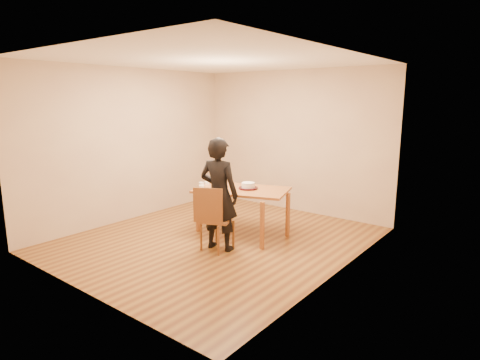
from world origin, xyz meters
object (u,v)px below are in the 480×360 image
Objects in this scene: dining_table at (242,190)px; dining_chair at (217,220)px; cake at (248,185)px; cake_plate at (248,188)px; person at (219,194)px.

dining_chair is (0.15, -0.78, -0.28)m from dining_table.
cake_plate is at bearing 180.00° from cake.
person is (0.15, -0.73, 0.09)m from dining_table.
cake_plate is at bearing -95.16° from person.
person is at bearing -84.70° from cake_plate.
dining_table is at bearing -139.72° from cake.
cake_plate is (0.08, 0.06, 0.03)m from dining_table.
person reaches higher than cake_plate.
dining_table reaches higher than dining_chair.
dining_table is 0.10m from cake_plate.
dining_chair is 1.83× the size of cake.
dining_table is 6.76× the size of cake.
cake is 0.13× the size of person.
cake is at bearing 0.00° from cake_plate.
cake is at bearing 21.75° from dining_table.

